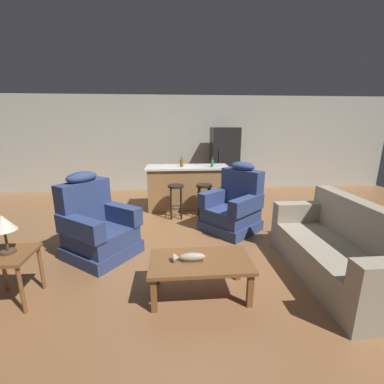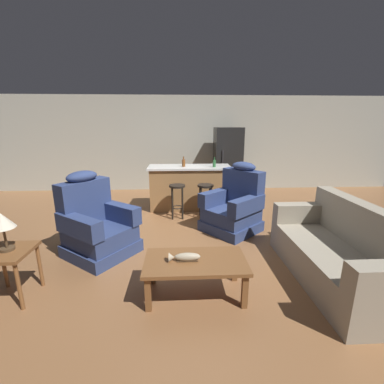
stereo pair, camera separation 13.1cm
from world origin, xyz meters
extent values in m
plane|color=brown|center=(0.00, 0.00, 0.00)|extent=(12.00, 12.00, 0.00)
cube|color=#B2B2A3|center=(0.00, 3.12, 1.30)|extent=(12.00, 0.05, 2.60)
cube|color=brown|center=(-0.06, -1.72, 0.40)|extent=(1.10, 0.60, 0.04)
cube|color=brown|center=(-0.55, -1.96, 0.19)|extent=(0.06, 0.06, 0.38)
cube|color=brown|center=(0.43, -1.96, 0.19)|extent=(0.06, 0.06, 0.38)
cube|color=brown|center=(-0.55, -1.48, 0.19)|extent=(0.06, 0.06, 0.38)
cube|color=brown|center=(0.43, -1.48, 0.19)|extent=(0.06, 0.06, 0.38)
cube|color=#4C3823|center=(-0.15, -1.73, 0.43)|extent=(0.22, 0.07, 0.01)
ellipsoid|color=tan|center=(-0.15, -1.73, 0.46)|extent=(0.28, 0.09, 0.09)
cone|color=tan|center=(-0.32, -1.73, 0.46)|extent=(0.06, 0.10, 0.10)
cube|color=#9E937F|center=(1.61, -1.52, 0.10)|extent=(0.84, 1.90, 0.20)
cube|color=#9E937F|center=(1.61, -1.52, 0.31)|extent=(0.84, 1.90, 0.22)
cube|color=#9E937F|center=(1.93, -1.52, 0.68)|extent=(0.20, 1.90, 0.52)
cube|color=#9E937F|center=(1.61, -0.67, 0.56)|extent=(0.84, 0.20, 0.28)
cube|color=navy|center=(-1.36, -0.74, 0.09)|extent=(1.17, 1.17, 0.18)
cube|color=navy|center=(-1.36, -0.74, 0.30)|extent=(1.09, 1.08, 0.24)
cube|color=navy|center=(-1.61, -0.56, 0.74)|extent=(0.64, 0.75, 0.64)
ellipsoid|color=navy|center=(-1.61, -0.56, 1.12)|extent=(0.49, 0.53, 0.16)
cube|color=navy|center=(-1.15, -0.48, 0.55)|extent=(0.75, 0.62, 0.26)
cube|color=navy|center=(-1.54, -1.02, 0.55)|extent=(0.75, 0.62, 0.26)
cube|color=navy|center=(0.68, 0.02, 0.09)|extent=(1.18, 1.18, 0.18)
cube|color=navy|center=(0.68, 0.02, 0.30)|extent=(1.10, 1.09, 0.24)
cube|color=navy|center=(0.91, 0.21, 0.74)|extent=(0.67, 0.73, 0.64)
ellipsoid|color=navy|center=(0.91, 0.21, 1.12)|extent=(0.50, 0.52, 0.16)
cube|color=navy|center=(0.88, -0.25, 0.55)|extent=(0.73, 0.65, 0.26)
cube|color=navy|center=(0.45, 0.26, 0.55)|extent=(0.73, 0.65, 0.26)
cube|color=brown|center=(-2.04, -1.68, 0.54)|extent=(0.48, 0.48, 0.04)
cylinder|color=brown|center=(-1.84, -1.88, 0.26)|extent=(0.04, 0.04, 0.52)
cylinder|color=brown|center=(-2.24, -1.48, 0.26)|extent=(0.04, 0.04, 0.52)
cylinder|color=brown|center=(-1.84, -1.48, 0.26)|extent=(0.04, 0.04, 0.52)
cylinder|color=#4C3823|center=(-2.03, -1.67, 0.58)|extent=(0.14, 0.14, 0.03)
cylinder|color=#4C3823|center=(-2.03, -1.67, 0.70)|extent=(0.02, 0.02, 0.22)
cone|color=beige|center=(-2.03, -1.67, 0.89)|extent=(0.24, 0.24, 0.16)
cube|color=#9E7042|center=(0.00, 1.35, 0.45)|extent=(1.71, 0.63, 0.91)
cube|color=silver|center=(0.00, 1.35, 0.93)|extent=(1.80, 0.70, 0.04)
cylinder|color=black|center=(-0.27, 0.72, 0.66)|extent=(0.32, 0.32, 0.04)
torus|color=black|center=(-0.27, 0.72, 0.22)|extent=(0.23, 0.23, 0.02)
cylinder|color=black|center=(-0.37, 0.62, 0.32)|extent=(0.04, 0.04, 0.64)
cylinder|color=black|center=(-0.17, 0.62, 0.32)|extent=(0.04, 0.04, 0.64)
cylinder|color=black|center=(-0.37, 0.82, 0.32)|extent=(0.04, 0.04, 0.64)
cylinder|color=black|center=(-0.17, 0.82, 0.32)|extent=(0.04, 0.04, 0.64)
cylinder|color=black|center=(0.29, 0.72, 0.66)|extent=(0.32, 0.32, 0.04)
torus|color=black|center=(0.29, 0.72, 0.22)|extent=(0.23, 0.23, 0.02)
cylinder|color=black|center=(0.19, 0.62, 0.32)|extent=(0.04, 0.04, 0.64)
cylinder|color=black|center=(0.39, 0.62, 0.32)|extent=(0.04, 0.04, 0.64)
cylinder|color=black|center=(0.19, 0.82, 0.32)|extent=(0.04, 0.04, 0.64)
cylinder|color=black|center=(0.39, 0.82, 0.32)|extent=(0.04, 0.04, 0.64)
cube|color=black|center=(1.06, 2.55, 0.88)|extent=(0.70, 0.66, 1.76)
cylinder|color=#333338|center=(0.87, 2.20, 0.97)|extent=(0.02, 0.02, 0.50)
cylinder|color=#2D6B38|center=(0.52, 1.20, 1.03)|extent=(0.07, 0.07, 0.15)
cylinder|color=#2D6B38|center=(0.52, 1.20, 1.13)|extent=(0.03, 0.03, 0.06)
cylinder|color=brown|center=(-0.13, 1.30, 1.03)|extent=(0.07, 0.07, 0.15)
cylinder|color=brown|center=(-0.13, 1.30, 1.14)|extent=(0.03, 0.03, 0.07)
camera|label=1|loc=(-0.35, -4.19, 1.84)|focal=24.00mm
camera|label=2|loc=(-0.22, -4.20, 1.84)|focal=24.00mm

